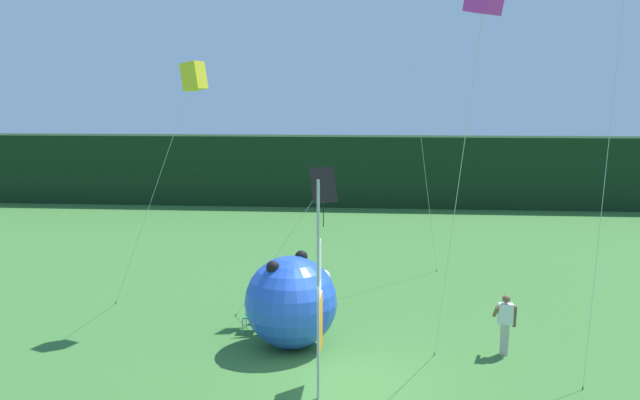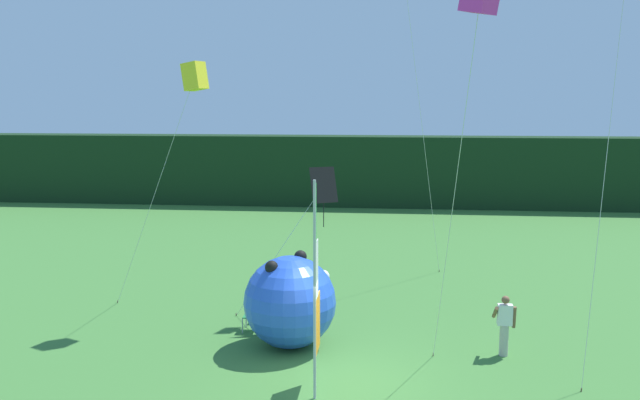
# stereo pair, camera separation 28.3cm
# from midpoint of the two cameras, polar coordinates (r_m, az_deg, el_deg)

# --- Properties ---
(ground_plane) EXTENTS (120.00, 120.00, 0.00)m
(ground_plane) POSITION_cam_midpoint_polar(r_m,az_deg,el_deg) (15.78, 1.34, -15.20)
(ground_plane) COLOR #3D7533
(distant_treeline) EXTENTS (80.00, 2.40, 4.22)m
(distant_treeline) POSITION_cam_midpoint_polar(r_m,az_deg,el_deg) (40.33, 3.72, 2.52)
(distant_treeline) COLOR black
(distant_treeline) RESTS_ON ground
(banner_flag) EXTENTS (0.06, 1.03, 4.75)m
(banner_flag) POSITION_cam_midpoint_polar(r_m,az_deg,el_deg) (14.36, -0.62, -7.96)
(banner_flag) COLOR #B7B7BC
(banner_flag) RESTS_ON ground
(person_near_banner) EXTENTS (0.55, 0.48, 1.71)m
(person_near_banner) POSITION_cam_midpoint_polar(r_m,az_deg,el_deg) (19.62, -3.82, -7.56)
(person_near_banner) COLOR #2D334C
(person_near_banner) RESTS_ON ground
(person_mid_field) EXTENTS (0.55, 0.48, 1.55)m
(person_mid_field) POSITION_cam_midpoint_polar(r_m,az_deg,el_deg) (17.51, 15.19, -10.18)
(person_mid_field) COLOR #B7B2A3
(person_mid_field) RESTS_ON ground
(inflatable_balloon) EXTENTS (2.40, 2.40, 2.49)m
(inflatable_balloon) POSITION_cam_midpoint_polar(r_m,az_deg,el_deg) (17.34, -2.98, -8.73)
(inflatable_balloon) COLOR blue
(inflatable_balloon) RESTS_ON ground
(folding_chair) EXTENTS (0.51, 0.51, 0.89)m
(folding_chair) POSITION_cam_midpoint_polar(r_m,az_deg,el_deg) (18.83, -6.17, -9.57)
(folding_chair) COLOR #BCBCC1
(folding_chair) RESTS_ON ground
(kite_black_diamond_1) EXTENTS (3.05, 0.68, 4.47)m
(kite_black_diamond_1) POSITION_cam_midpoint_polar(r_m,az_deg,el_deg) (18.95, -0.33, 0.96)
(kite_black_diamond_1) COLOR brown
(kite_black_diamond_1) RESTS_ON ground
(kite_yellow_diamond_2) EXTENTS (1.89, 2.77, 11.04)m
(kite_yellow_diamond_2) POSITION_cam_midpoint_polar(r_m,az_deg,el_deg) (22.41, 6.95, 16.73)
(kite_yellow_diamond_2) COLOR brown
(kite_yellow_diamond_2) RESTS_ON ground
(kite_yellow_box_4) EXTENTS (3.31, 1.03, 7.47)m
(kite_yellow_box_4) POSITION_cam_midpoint_polar(r_m,az_deg,el_deg) (19.62, -11.23, 10.34)
(kite_yellow_box_4) COLOR brown
(kite_yellow_box_4) RESTS_ON ground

